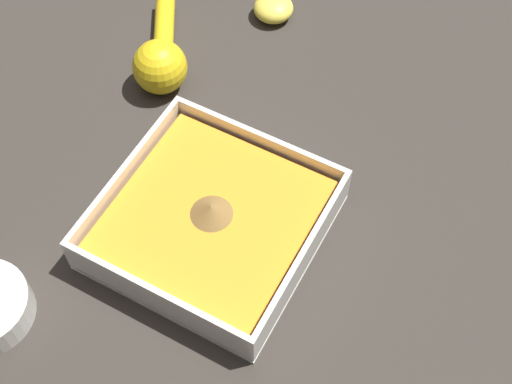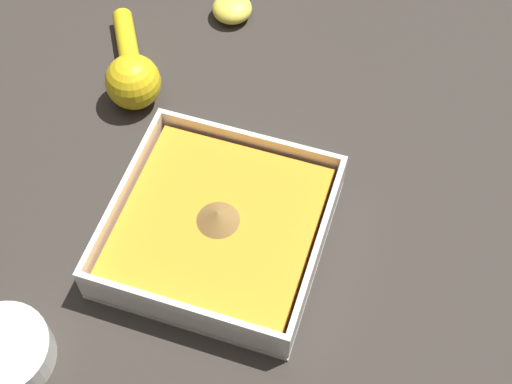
% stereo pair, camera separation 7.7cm
% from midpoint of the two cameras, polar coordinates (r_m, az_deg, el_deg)
% --- Properties ---
extents(ground_plane, '(4.00, 4.00, 0.00)m').
position_cam_midpoint_polar(ground_plane, '(0.79, -7.88, -2.50)').
color(ground_plane, '#332D28').
extents(square_dish, '(0.22, 0.22, 0.05)m').
position_cam_midpoint_polar(square_dish, '(0.75, -5.90, -3.17)').
color(square_dish, silver).
rests_on(square_dish, ground_plane).
extents(spice_bowl, '(0.09, 0.09, 0.03)m').
position_cam_midpoint_polar(spice_bowl, '(0.75, -22.36, -12.08)').
color(spice_bowl, silver).
rests_on(spice_bowl, ground_plane).
extents(lemon_squeezer, '(0.16, 0.11, 0.07)m').
position_cam_midpoint_polar(lemon_squeezer, '(0.89, -12.38, 9.02)').
color(lemon_squeezer, yellow).
rests_on(lemon_squeezer, ground_plane).
extents(lemon_half, '(0.05, 0.05, 0.03)m').
position_cam_midpoint_polar(lemon_half, '(0.97, -4.25, 14.29)').
color(lemon_half, '#EFDB4C').
rests_on(lemon_half, ground_plane).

